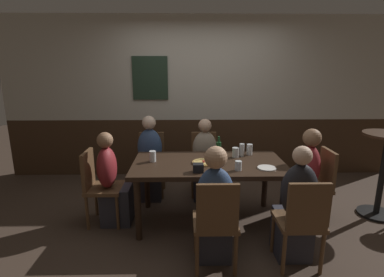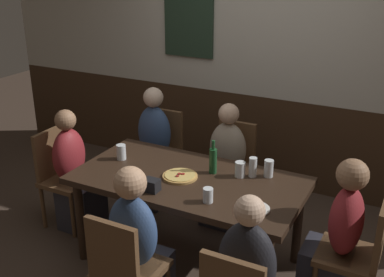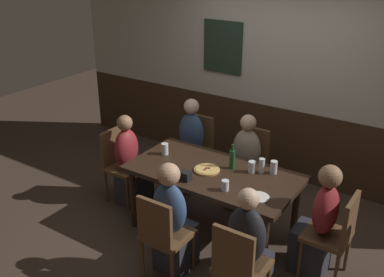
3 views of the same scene
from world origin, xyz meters
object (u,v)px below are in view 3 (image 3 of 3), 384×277
object	(u,v)px
person_mid_near	(173,226)
person_head_west	(131,167)
chair_right_near	(238,264)
pizza	(207,170)
chair_left_far	(196,146)
chair_mid_far	(250,161)
beer_glass_half	(225,186)
condiment_caddy	(185,176)
pint_glass_pale	(274,168)
chair_mid_near	(162,233)
pint_glass_amber	(262,167)
beer_bottle_green	(232,159)
beer_glass_tall	(165,150)
tumbler_water	(252,168)
person_head_east	(318,228)
chair_head_east	(336,232)
person_right_near	(247,256)
dining_table	(213,178)
person_mid_far	(244,168)
plate_white_large	(258,197)
chair_head_west	(120,161)
person_left_far	(189,151)

from	to	relation	value
person_mid_near	person_head_west	bearing A→B (deg)	147.77
chair_right_near	person_head_west	world-z (taller)	person_head_west
person_mid_near	pizza	xyz separation A→B (m)	(-0.06, 0.68, 0.27)
chair_left_far	chair_mid_far	bearing A→B (deg)	0.00
beer_glass_half	chair_mid_far	bearing A→B (deg)	104.38
condiment_caddy	person_head_west	bearing A→B (deg)	162.66
pint_glass_pale	chair_right_near	bearing A→B (deg)	-78.54
chair_mid_near	person_head_west	size ratio (longest dim) A/B	0.80
person_head_west	person_mid_near	distance (m)	1.33
pint_glass_amber	beer_bottle_green	xyz separation A→B (m)	(-0.29, -0.08, 0.04)
chair_right_near	beer_glass_half	size ratio (longest dim) A/B	8.48
person_head_west	condiment_caddy	distance (m)	1.08
beer_glass_tall	chair_mid_far	bearing A→B (deg)	51.60
pint_glass_amber	tumbler_water	bearing A→B (deg)	-151.93
chair_left_far	person_head_east	size ratio (longest dim) A/B	0.78
chair_mid_near	beer_glass_half	distance (m)	0.73
chair_head_east	tumbler_water	bearing A→B (deg)	168.20
chair_right_near	person_right_near	xyz separation A→B (m)	(0.00, 0.16, -0.02)
person_right_near	pizza	size ratio (longest dim) A/B	4.26
chair_left_far	tumbler_water	size ratio (longest dim) A/B	7.36
pizza	beer_glass_tall	bearing A→B (deg)	172.70
beer_bottle_green	person_head_east	bearing A→B (deg)	-9.25
chair_mid_near	condiment_caddy	size ratio (longest dim) A/B	8.00
beer_glass_half	chair_right_near	bearing A→B (deg)	-51.73
person_mid_near	beer_glass_tall	distance (m)	1.05
person_head_east	tumbler_water	bearing A→B (deg)	165.86
person_head_west	dining_table	bearing A→B (deg)	0.00
chair_head_east	chair_mid_near	distance (m)	1.55
condiment_caddy	tumbler_water	bearing A→B (deg)	46.91
chair_mid_near	person_mid_far	size ratio (longest dim) A/B	0.79
chair_mid_near	pizza	bearing A→B (deg)	93.96
chair_right_near	pizza	distance (m)	1.21
chair_right_near	person_right_near	bearing A→B (deg)	90.00
plate_white_large	beer_glass_tall	bearing A→B (deg)	168.07
tumbler_water	pint_glass_amber	size ratio (longest dim) A/B	0.77
dining_table	chair_head_west	size ratio (longest dim) A/B	1.98
person_left_far	beer_glass_half	size ratio (longest dim) A/B	11.18
condiment_caddy	chair_mid_near	bearing A→B (deg)	-76.45
beer_glass_tall	condiment_caddy	distance (m)	0.63
person_right_near	condiment_caddy	size ratio (longest dim) A/B	10.35
chair_mid_far	condiment_caddy	bearing A→B (deg)	-96.56
dining_table	beer_bottle_green	size ratio (longest dim) A/B	6.49
pint_glass_amber	pint_glass_pale	world-z (taller)	pint_glass_amber
person_head_east	tumbler_water	size ratio (longest dim) A/B	9.47
chair_head_east	chair_mid_near	bearing A→B (deg)	-145.94
dining_table	beer_glass_half	size ratio (longest dim) A/B	16.81
pint_glass_pale	condiment_caddy	size ratio (longest dim) A/B	1.22
chair_head_east	pint_glass_pale	world-z (taller)	chair_head_east
tumbler_water	chair_mid_near	bearing A→B (deg)	-107.57
chair_mid_near	chair_right_near	world-z (taller)	same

